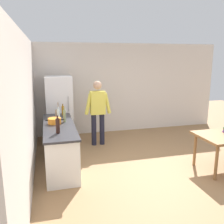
{
  "coord_description": "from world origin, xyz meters",
  "views": [
    {
      "loc": [
        -2.21,
        -4.33,
        2.28
      ],
      "look_at": [
        -0.78,
        1.05,
        1.05
      ],
      "focal_mm": 39.69,
      "sensor_mm": 36.0,
      "label": 1
    }
  ],
  "objects": [
    {
      "name": "wall_back",
      "position": [
        0.0,
        3.0,
        1.35
      ],
      "size": [
        6.4,
        0.12,
        2.7
      ],
      "primitive_type": "cube",
      "color": "silver",
      "rests_on": "ground_plane"
    },
    {
      "name": "bottle_water_clear",
      "position": [
        -1.98,
        1.19,
        1.03
      ],
      "size": [
        0.07,
        0.07,
        0.3
      ],
      "color": "silver",
      "rests_on": "kitchen_counter"
    },
    {
      "name": "utensil_jar",
      "position": [
        -1.98,
        1.69,
        0.98
      ],
      "size": [
        0.11,
        0.11,
        0.32
      ],
      "color": "tan",
      "rests_on": "kitchen_counter"
    },
    {
      "name": "ground_plane",
      "position": [
        0.0,
        0.0,
        0.0
      ],
      "size": [
        14.0,
        14.0,
        0.0
      ],
      "primitive_type": "plane",
      "color": "#936D47"
    },
    {
      "name": "kitchen_counter",
      "position": [
        -2.0,
        0.8,
        0.45
      ],
      "size": [
        0.64,
        2.2,
        0.9
      ],
      "color": "white",
      "rests_on": "ground_plane"
    },
    {
      "name": "wall_left",
      "position": [
        -2.6,
        0.2,
        1.35
      ],
      "size": [
        0.12,
        5.6,
        2.7
      ],
      "primitive_type": "cube",
      "color": "silver",
      "rests_on": "ground_plane"
    },
    {
      "name": "bottle_wine_dark",
      "position": [
        -2.04,
        0.21,
        1.05
      ],
      "size": [
        0.08,
        0.08,
        0.34
      ],
      "color": "black",
      "rests_on": "kitchen_counter"
    },
    {
      "name": "bottle_vinegar_tall",
      "position": [
        -1.86,
        1.02,
        1.04
      ],
      "size": [
        0.06,
        0.06,
        0.32
      ],
      "color": "gray",
      "rests_on": "kitchen_counter"
    },
    {
      "name": "refrigerator",
      "position": [
        -1.9,
        2.4,
        0.9
      ],
      "size": [
        0.7,
        0.67,
        1.8
      ],
      "color": "white",
      "rests_on": "ground_plane"
    },
    {
      "name": "bottle_oil_amber",
      "position": [
        -1.85,
        1.7,
        1.02
      ],
      "size": [
        0.06,
        0.06,
        0.28
      ],
      "color": "#996619",
      "rests_on": "kitchen_counter"
    },
    {
      "name": "cooking_pot",
      "position": [
        -2.08,
        0.93,
        0.96
      ],
      "size": [
        0.4,
        0.28,
        0.12
      ],
      "color": "orange",
      "rests_on": "kitchen_counter"
    },
    {
      "name": "person",
      "position": [
        -0.95,
        1.85,
        0.98
      ],
      "size": [
        0.7,
        0.22,
        1.7
      ],
      "color": "#1E1E2D",
      "rests_on": "ground_plane"
    }
  ]
}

